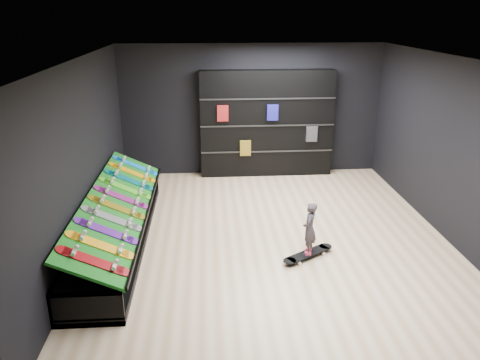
{
  "coord_description": "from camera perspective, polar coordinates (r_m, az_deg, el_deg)",
  "views": [
    {
      "loc": [
        -1.02,
        -7.16,
        3.7
      ],
      "look_at": [
        -0.5,
        0.2,
        1.0
      ],
      "focal_mm": 35.0,
      "sensor_mm": 36.0,
      "label": 1
    }
  ],
  "objects": [
    {
      "name": "ceiling",
      "position": [
        7.26,
        4.18,
        14.52
      ],
      "size": [
        6.0,
        7.0,
        0.01
      ],
      "primitive_type": "cube",
      "color": "white",
      "rests_on": "ground"
    },
    {
      "name": "child",
      "position": [
        7.41,
        8.41,
        -7.05
      ],
      "size": [
        0.2,
        0.23,
        0.51
      ],
      "primitive_type": "imported",
      "rotation": [
        0.0,
        0.0,
        -1.96
      ],
      "color": "black",
      "rests_on": "floor_skateboard"
    },
    {
      "name": "display_board_5",
      "position": [
        8.07,
        -14.23,
        -2.06
      ],
      "size": [
        0.93,
        0.22,
        0.5
      ],
      "primitive_type": null,
      "rotation": [
        0.0,
        0.44,
        0.0
      ],
      "color": "#2626BF",
      "rests_on": "turf_ramp"
    },
    {
      "name": "display_rack",
      "position": [
        8.09,
        -14.61,
        -5.84
      ],
      "size": [
        0.9,
        4.5,
        0.5
      ],
      "primitive_type": null,
      "color": "black",
      "rests_on": "ground"
    },
    {
      "name": "wall_back",
      "position": [
        10.93,
        1.4,
        8.49
      ],
      "size": [
        6.0,
        0.02,
        3.0
      ],
      "primitive_type": "cube",
      "color": "black",
      "rests_on": "ground"
    },
    {
      "name": "display_board_8",
      "position": [
        9.24,
        -12.96,
        0.9
      ],
      "size": [
        0.93,
        0.22,
        0.5
      ],
      "primitive_type": null,
      "rotation": [
        0.0,
        0.44,
        0.0
      ],
      "color": "yellow",
      "rests_on": "turf_ramp"
    },
    {
      "name": "floor_skateboard",
      "position": [
        7.55,
        8.29,
        -9.06
      ],
      "size": [
        0.95,
        0.71,
        0.09
      ],
      "primitive_type": null,
      "rotation": [
        0.0,
        0.0,
        0.56
      ],
      "color": "black",
      "rests_on": "ground"
    },
    {
      "name": "wall_right",
      "position": [
        8.5,
        24.4,
        3.28
      ],
      "size": [
        0.02,
        7.0,
        3.0
      ],
      "primitive_type": "cube",
      "color": "black",
      "rests_on": "ground"
    },
    {
      "name": "wall_left",
      "position": [
        7.74,
        -18.69,
        2.51
      ],
      "size": [
        0.02,
        7.0,
        3.0
      ],
      "primitive_type": "cube",
      "color": "black",
      "rests_on": "ground"
    },
    {
      "name": "display_board_4",
      "position": [
        7.69,
        -14.73,
        -3.24
      ],
      "size": [
        0.93,
        0.22,
        0.5
      ],
      "primitive_type": null,
      "rotation": [
        0.0,
        0.44,
        0.0
      ],
      "color": "yellow",
      "rests_on": "turf_ramp"
    },
    {
      "name": "display_board_7",
      "position": [
        8.85,
        -13.34,
        -0.0
      ],
      "size": [
        0.93,
        0.22,
        0.5
      ],
      "primitive_type": null,
      "rotation": [
        0.0,
        0.44,
        0.0
      ],
      "color": "#0C8C99",
      "rests_on": "turf_ramp"
    },
    {
      "name": "display_board_0",
      "position": [
        6.21,
        -17.41,
        -9.41
      ],
      "size": [
        0.93,
        0.22,
        0.5
      ],
      "primitive_type": null,
      "rotation": [
        0.0,
        0.44,
        0.0
      ],
      "color": "red",
      "rests_on": "turf_ramp"
    },
    {
      "name": "wall_front",
      "position": [
        4.39,
        10.16,
        -10.35
      ],
      "size": [
        6.0,
        0.02,
        3.0
      ],
      "primitive_type": "cube",
      "color": "black",
      "rests_on": "ground"
    },
    {
      "name": "display_board_1",
      "position": [
        6.57,
        -16.62,
        -7.61
      ],
      "size": [
        0.93,
        0.22,
        0.5
      ],
      "primitive_type": null,
      "rotation": [
        0.0,
        0.44,
        0.0
      ],
      "color": "orange",
      "rests_on": "turf_ramp"
    },
    {
      "name": "back_shelving",
      "position": [
        10.85,
        3.26,
        6.86
      ],
      "size": [
        3.05,
        0.36,
        2.44
      ],
      "primitive_type": "cube",
      "color": "black",
      "rests_on": "ground"
    },
    {
      "name": "turf_ramp",
      "position": [
        7.9,
        -14.55,
        -2.82
      ],
      "size": [
        0.92,
        4.5,
        0.46
      ],
      "primitive_type": "cube",
      "rotation": [
        0.0,
        0.44,
        0.0
      ],
      "color": "#0D5510",
      "rests_on": "display_rack"
    },
    {
      "name": "display_board_9",
      "position": [
        9.64,
        -12.61,
        1.72
      ],
      "size": [
        0.93,
        0.22,
        0.5
      ],
      "primitive_type": null,
      "rotation": [
        0.0,
        0.44,
        0.0
      ],
      "color": "blue",
      "rests_on": "turf_ramp"
    },
    {
      "name": "display_board_3",
      "position": [
        7.31,
        -15.3,
        -4.55
      ],
      "size": [
        0.93,
        0.22,
        0.5
      ],
      "primitive_type": null,
      "rotation": [
        0.0,
        0.44,
        0.0
      ],
      "color": "black",
      "rests_on": "turf_ramp"
    },
    {
      "name": "display_board_2",
      "position": [
        6.94,
        -15.92,
        -6.0
      ],
      "size": [
        0.93,
        0.22,
        0.5
      ],
      "primitive_type": null,
      "rotation": [
        0.0,
        0.44,
        0.0
      ],
      "color": "purple",
      "rests_on": "turf_ramp"
    },
    {
      "name": "floor",
      "position": [
        8.12,
        3.65,
        -7.04
      ],
      "size": [
        6.0,
        7.0,
        0.01
      ],
      "primitive_type": "cube",
      "color": "beige",
      "rests_on": "ground"
    },
    {
      "name": "display_board_6",
      "position": [
        8.46,
        -13.77,
        -0.98
      ],
      "size": [
        0.93,
        0.22,
        0.5
      ],
      "primitive_type": null,
      "rotation": [
        0.0,
        0.44,
        0.0
      ],
      "color": "green",
      "rests_on": "turf_ramp"
    }
  ]
}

